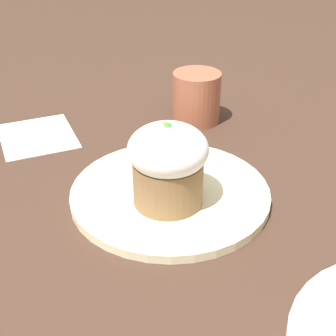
% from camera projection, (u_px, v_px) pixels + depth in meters
% --- Properties ---
extents(ground_plane, '(4.00, 4.00, 0.00)m').
position_uv_depth(ground_plane, '(170.00, 196.00, 0.61)').
color(ground_plane, '#3D281E').
extents(dessert_plate, '(0.26, 0.26, 0.01)m').
position_uv_depth(dessert_plate, '(170.00, 193.00, 0.61)').
color(dessert_plate, beige).
rests_on(dessert_plate, ground_plane).
extents(carrot_cake, '(0.10, 0.10, 0.11)m').
position_uv_depth(carrot_cake, '(168.00, 163.00, 0.55)').
color(carrot_cake, olive).
rests_on(carrot_cake, dessert_plate).
extents(spoon, '(0.11, 0.08, 0.01)m').
position_uv_depth(spoon, '(154.00, 178.00, 0.62)').
color(spoon, silver).
rests_on(spoon, dessert_plate).
extents(coffee_cup, '(0.11, 0.08, 0.08)m').
position_uv_depth(coffee_cup, '(196.00, 97.00, 0.79)').
color(coffee_cup, '#9E563D').
rests_on(coffee_cup, ground_plane).
extents(paper_napkin, '(0.13, 0.11, 0.00)m').
position_uv_depth(paper_napkin, '(37.00, 136.00, 0.75)').
color(paper_napkin, white).
rests_on(paper_napkin, ground_plane).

